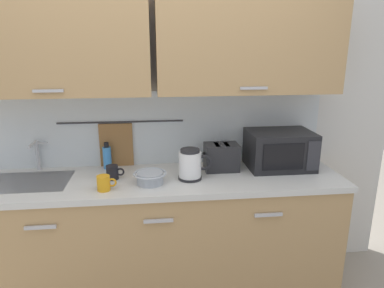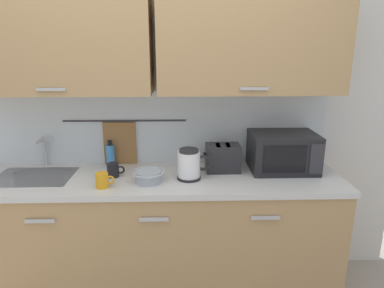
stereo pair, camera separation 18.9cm
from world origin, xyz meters
name	(u,v)px [view 1 (the left image)]	position (x,y,z in m)	size (l,w,h in m)	color
counter_unit	(157,236)	(-0.01, 0.30, 0.46)	(2.53, 0.64, 0.90)	tan
back_wall_assembly	(154,81)	(0.00, 0.53, 1.52)	(3.70, 0.41, 2.50)	silver
sink_faucet	(36,152)	(-0.84, 0.53, 1.04)	(0.09, 0.17, 0.22)	#B2B5BA
microwave	(280,150)	(0.89, 0.41, 1.04)	(0.46, 0.35, 0.27)	black
electric_kettle	(191,165)	(0.23, 0.25, 1.00)	(0.23, 0.16, 0.21)	black
dish_soap_bottle	(107,157)	(-0.35, 0.53, 0.99)	(0.06, 0.06, 0.20)	#3F8CD8
mug_near_sink	(113,172)	(-0.29, 0.30, 0.95)	(0.12, 0.08, 0.09)	black
mixing_bowl	(150,177)	(-0.04, 0.20, 0.94)	(0.21, 0.21, 0.08)	#A5ADB7
toaster	(221,157)	(0.46, 0.40, 1.00)	(0.26, 0.17, 0.19)	#232326
mug_by_kettle	(104,183)	(-0.33, 0.12, 0.95)	(0.12, 0.08, 0.09)	orange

